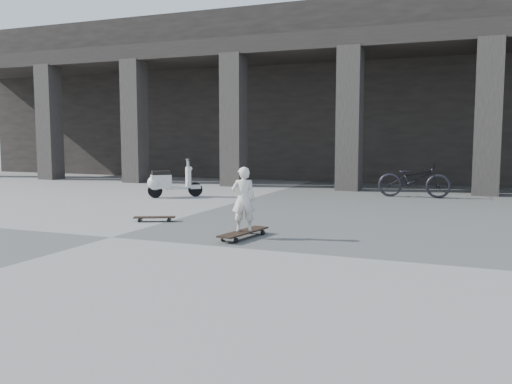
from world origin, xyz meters
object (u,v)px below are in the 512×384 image
at_px(child, 244,199).
at_px(scooter, 166,182).
at_px(skateboard_spare, 155,218).
at_px(bicycle, 414,179).
at_px(longboard, 244,233).

xyz_separation_m(child, scooter, (-3.95, 4.28, -0.21)).
relative_size(child, scooter, 0.86).
bearing_deg(child, skateboard_spare, -47.12).
height_order(child, scooter, child).
height_order(skateboard_spare, scooter, scooter).
relative_size(skateboard_spare, scooter, 0.66).
height_order(scooter, bicycle, scooter).
xyz_separation_m(skateboard_spare, child, (2.11, -0.87, 0.52)).
relative_size(skateboard_spare, bicycle, 0.42).
height_order(skateboard_spare, child, child).
distance_m(skateboard_spare, scooter, 3.88).
xyz_separation_m(child, bicycle, (1.80, 6.61, -0.13)).
distance_m(skateboard_spare, child, 2.34).
height_order(longboard, scooter, scooter).
bearing_deg(longboard, scooter, 52.14).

